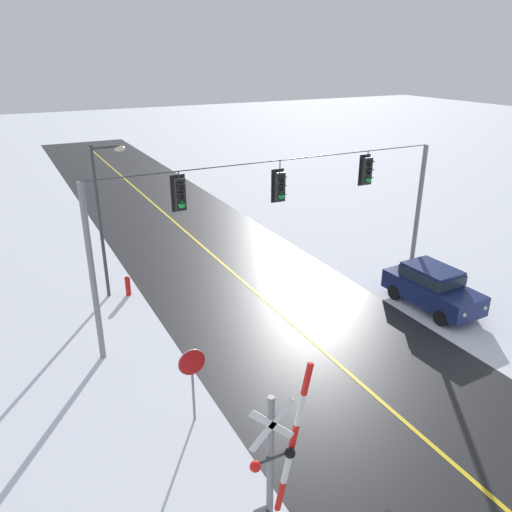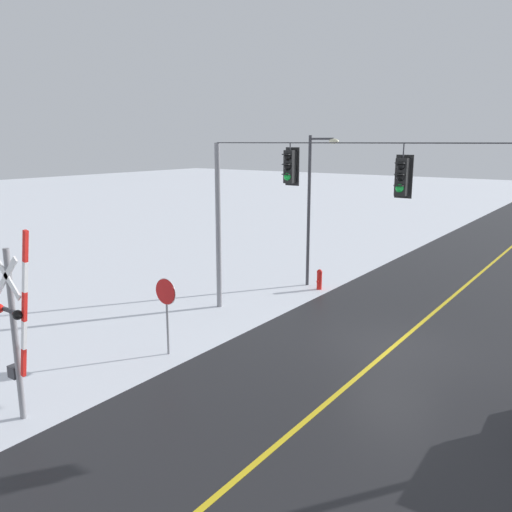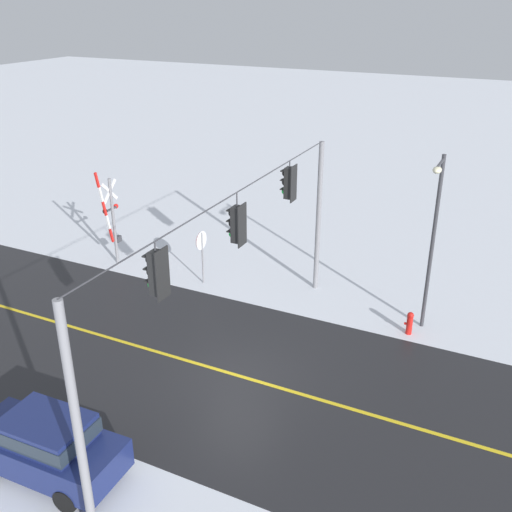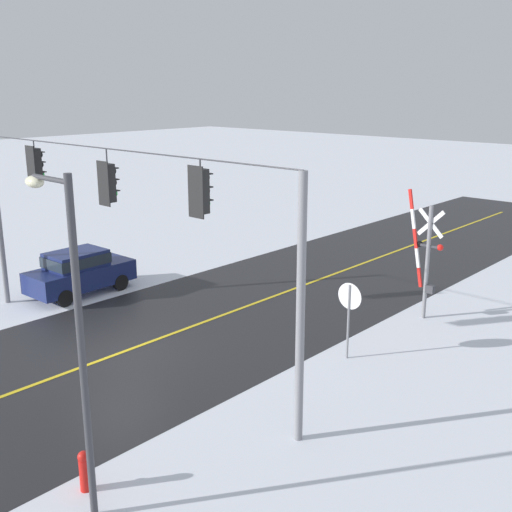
# 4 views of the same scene
# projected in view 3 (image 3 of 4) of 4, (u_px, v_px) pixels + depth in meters

# --- Properties ---
(ground_plane) EXTENTS (160.00, 160.00, 0.00)m
(ground_plane) POSITION_uv_depth(u_px,v_px,m) (239.00, 376.00, 18.98)
(ground_plane) COLOR silver
(road_asphalt) EXTENTS (9.00, 80.00, 0.01)m
(road_asphalt) POSITION_uv_depth(u_px,v_px,m) (426.00, 431.00, 16.58)
(road_asphalt) COLOR black
(road_asphalt) RESTS_ON ground
(lane_centre_line) EXTENTS (0.14, 72.00, 0.01)m
(lane_centre_line) POSITION_uv_depth(u_px,v_px,m) (427.00, 431.00, 16.58)
(lane_centre_line) COLOR gold
(lane_centre_line) RESTS_ON ground
(signal_span) EXTENTS (14.20, 0.47, 6.22)m
(signal_span) POSITION_uv_depth(u_px,v_px,m) (236.00, 255.00, 17.24)
(signal_span) COLOR gray
(signal_span) RESTS_ON ground
(stop_sign) EXTENTS (0.80, 0.09, 2.35)m
(stop_sign) POSITION_uv_depth(u_px,v_px,m) (202.00, 246.00, 24.43)
(stop_sign) COLOR gray
(stop_sign) RESTS_ON ground
(railroad_crossing) EXTENTS (1.38, 0.31, 4.48)m
(railroad_crossing) POSITION_uv_depth(u_px,v_px,m) (112.00, 217.00, 26.06)
(railroad_crossing) COLOR gray
(railroad_crossing) RESTS_ON ground
(parked_car_navy) EXTENTS (1.91, 4.24, 1.74)m
(parked_car_navy) POSITION_uv_depth(u_px,v_px,m) (46.00, 443.00, 14.77)
(parked_car_navy) COLOR navy
(parked_car_navy) RESTS_ON ground
(streetlamp_near) EXTENTS (1.39, 0.28, 6.50)m
(streetlamp_near) POSITION_uv_depth(u_px,v_px,m) (433.00, 230.00, 20.09)
(streetlamp_near) COLOR #38383D
(streetlamp_near) RESTS_ON ground
(fire_hydrant) EXTENTS (0.24, 0.31, 0.88)m
(fire_hydrant) POSITION_uv_depth(u_px,v_px,m) (410.00, 322.00, 21.16)
(fire_hydrant) COLOR red
(fire_hydrant) RESTS_ON ground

